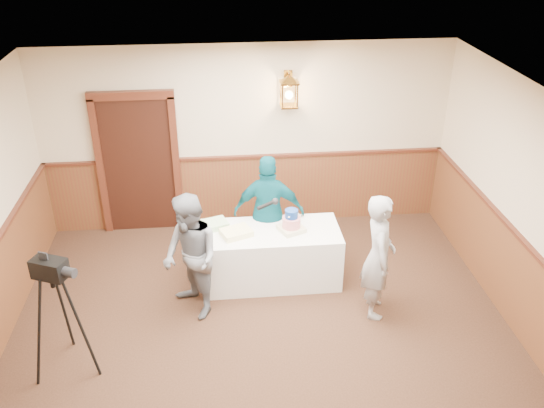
{
  "coord_description": "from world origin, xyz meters",
  "views": [
    {
      "loc": [
        -0.42,
        -4.44,
        4.56
      ],
      "look_at": [
        0.2,
        1.7,
        1.25
      ],
      "focal_mm": 38.0,
      "sensor_mm": 36.0,
      "label": 1
    }
  ],
  "objects": [
    {
      "name": "sheet_cake_green",
      "position": [
        -0.52,
        2.07,
        0.79
      ],
      "size": [
        0.4,
        0.36,
        0.08
      ],
      "primitive_type": "cube",
      "rotation": [
        0.0,
        0.0,
        0.33
      ],
      "color": "#9CD194",
      "rests_on": "display_table"
    },
    {
      "name": "tv_camera_rig",
      "position": [
        -2.14,
        0.47,
        0.63
      ],
      "size": [
        0.55,
        0.51,
        1.41
      ],
      "rotation": [
        0.0,
        0.0,
        -0.4
      ],
      "color": "black",
      "rests_on": "ground"
    },
    {
      "name": "interviewer",
      "position": [
        -0.8,
        1.31,
        0.8
      ],
      "size": [
        1.54,
        0.97,
        1.59
      ],
      "rotation": [
        0.0,
        0.0,
        -1.05
      ],
      "color": "slate",
      "rests_on": "ground"
    },
    {
      "name": "assistant_p",
      "position": [
        0.22,
        2.29,
        0.81
      ],
      "size": [
        0.99,
        0.52,
        1.62
      ],
      "primitive_type": "imported",
      "rotation": [
        0.0,
        0.0,
        3.01
      ],
      "color": "#0B5361",
      "rests_on": "ground"
    },
    {
      "name": "ground",
      "position": [
        0.0,
        0.0,
        0.0
      ],
      "size": [
        7.0,
        7.0,
        0.0
      ],
      "primitive_type": "plane",
      "color": "#311E13",
      "rests_on": "ground"
    },
    {
      "name": "sheet_cake_yellow",
      "position": [
        -0.24,
        1.84,
        0.79
      ],
      "size": [
        0.45,
        0.4,
        0.08
      ],
      "primitive_type": "cube",
      "rotation": [
        0.0,
        0.0,
        0.38
      ],
      "color": "#FFFD98",
      "rests_on": "display_table"
    },
    {
      "name": "tiered_cake",
      "position": [
        0.47,
        1.88,
        0.87
      ],
      "size": [
        0.39,
        0.39,
        0.3
      ],
      "rotation": [
        0.0,
        0.0,
        0.41
      ],
      "color": "beige",
      "rests_on": "display_table"
    },
    {
      "name": "room_shell",
      "position": [
        -0.05,
        0.45,
        1.52
      ],
      "size": [
        6.02,
        7.02,
        2.81
      ],
      "color": "beige",
      "rests_on": "ground"
    },
    {
      "name": "baker",
      "position": [
        1.41,
        1.1,
        0.8
      ],
      "size": [
        0.46,
        0.63,
        1.6
      ],
      "primitive_type": "imported",
      "rotation": [
        0.0,
        0.0,
        1.43
      ],
      "color": "#96979B",
      "rests_on": "ground"
    },
    {
      "name": "display_table",
      "position": [
        0.2,
        1.9,
        0.38
      ],
      "size": [
        1.8,
        0.8,
        0.75
      ],
      "primitive_type": "cube",
      "color": "white",
      "rests_on": "ground"
    }
  ]
}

